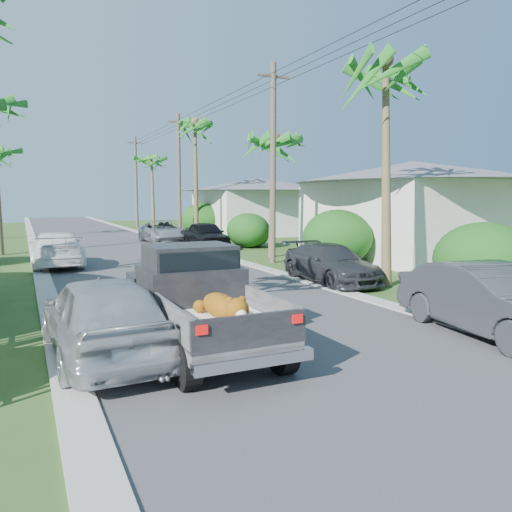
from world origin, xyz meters
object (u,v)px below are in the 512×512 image
parked_car_rd (163,232)px  utility_pole_d (136,182)px  palm_r_c (195,123)px  parked_car_ln (103,317)px  house_right_far (259,209)px  parked_car_rf (206,235)px  parked_car_rn (491,301)px  palm_r_d (152,158)px  palm_r_a (389,63)px  pickup_truck (195,297)px  parked_car_lf (56,250)px  utility_pole_c (179,176)px  palm_r_b (273,138)px  utility_pole_b (273,163)px  house_right_near (412,214)px  parked_car_rm (330,264)px

parked_car_rd → utility_pole_d: 18.32m
parked_car_rd → palm_r_c: palm_r_c is taller
parked_car_ln → house_right_far: size_ratio=0.52×
parked_car_rf → parked_car_rd: (-1.40, 4.64, -0.05)m
parked_car_rn → palm_r_d: (2.22, 40.04, 5.96)m
palm_r_a → palm_r_c: (-0.10, 20.00, 0.69)m
pickup_truck → parked_car_lf: size_ratio=0.98×
parked_car_ln → utility_pole_d: utility_pole_d is taller
utility_pole_d → parked_car_rn: bearing=-91.8°
palm_r_a → house_right_far: bearing=74.4°
palm_r_d → utility_pole_d: utility_pole_d is taller
parked_car_rd → palm_r_c: size_ratio=0.57×
parked_car_lf → utility_pole_c: bearing=-127.1°
parked_car_rd → utility_pole_d: bearing=84.7°
pickup_truck → parked_car_rn: 6.41m
parked_car_ln → utility_pole_c: utility_pole_c is taller
palm_r_c → parked_car_lf: bearing=-133.9°
pickup_truck → utility_pole_c: size_ratio=0.57×
parked_car_ln → palm_r_b: size_ratio=0.65×
parked_car_lf → utility_pole_b: utility_pole_b is taller
palm_r_b → utility_pole_b: size_ratio=0.80×
parked_car_ln → palm_r_b: palm_r_b is taller
parked_car_ln → house_right_near: house_right_near is taller
parked_car_rm → parked_car_ln: parked_car_ln is taller
pickup_truck → parked_car_rm: 8.62m
parked_car_lf → utility_pole_c: 15.73m
parked_car_rd → parked_car_lf: bearing=-126.5°
parked_car_lf → palm_r_b: bearing=175.4°
parked_car_rn → parked_car_rd: (-0.68, 25.25, -0.04)m
parked_car_rm → parked_car_ln: 10.13m
pickup_truck → parked_car_rn: pickup_truck is taller
pickup_truck → palm_r_c: (7.99, 23.99, 7.10)m
utility_pole_d → utility_pole_c: bearing=-90.0°
parked_car_rm → palm_r_b: size_ratio=0.65×
utility_pole_c → utility_pole_d: bearing=90.0°
utility_pole_c → house_right_far: bearing=15.1°
palm_r_d → utility_pole_b: utility_pole_b is taller
pickup_truck → house_right_near: (14.79, 9.99, 1.21)m
house_right_far → utility_pole_d: bearing=119.6°
parked_car_ln → parked_car_rm: bearing=-150.6°
parked_car_rm → parked_car_rd: parked_car_rd is taller
house_right_far → utility_pole_b: size_ratio=1.00×
pickup_truck → house_right_far: bearing=62.1°
parked_car_ln → palm_r_c: size_ratio=0.50×
utility_pole_b → parked_car_rn: bearing=-95.8°
parked_car_rf → palm_r_c: palm_r_c is taller
parked_car_rf → house_right_near: size_ratio=0.52×
palm_r_b → utility_pole_c: (-1.00, 13.00, -1.35)m
house_right_near → palm_r_c: bearing=115.9°
parked_car_rf → house_right_near: bearing=-44.3°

